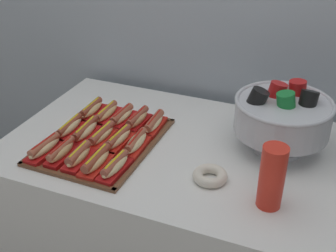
{
  "coord_description": "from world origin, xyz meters",
  "views": [
    {
      "loc": [
        0.53,
        -1.34,
        1.68
      ],
      "look_at": [
        -0.02,
        0.01,
        0.83
      ],
      "focal_mm": 46.44,
      "sensor_mm": 36.0,
      "label": 1
    }
  ],
  "objects_px": {
    "hot_dog_7": "(102,135)",
    "hot_dog_10": "(91,110)",
    "buffet_table": "(172,213)",
    "hot_dog_5": "(70,128)",
    "hot_dog_14": "(154,123)",
    "hot_dog_2": "(79,156)",
    "hot_dog_3": "(96,161)",
    "hot_dog_11": "(106,113)",
    "serving_tray": "(102,142)",
    "hot_dog_1": "(61,152)",
    "punch_bowl": "(283,115)",
    "hot_dog_0": "(45,148)",
    "donut": "(210,176)",
    "hot_dog_12": "(122,117)",
    "hot_dog_13": "(138,119)",
    "cup_stack": "(272,177)",
    "hot_dog_8": "(119,139)",
    "hot_dog_9": "(136,143)",
    "hot_dog_4": "(115,166)"
  },
  "relations": [
    {
      "from": "hot_dog_3",
      "to": "hot_dog_5",
      "type": "distance_m",
      "value": 0.28
    },
    {
      "from": "serving_tray",
      "to": "hot_dog_10",
      "type": "relative_size",
      "value": 3.08
    },
    {
      "from": "hot_dog_0",
      "to": "cup_stack",
      "type": "relative_size",
      "value": 0.82
    },
    {
      "from": "hot_dog_9",
      "to": "hot_dog_1",
      "type": "bearing_deg",
      "value": -144.46
    },
    {
      "from": "hot_dog_2",
      "to": "hot_dog_5",
      "type": "xyz_separation_m",
      "value": [
        -0.15,
        0.17,
        -0.0
      ]
    },
    {
      "from": "hot_dog_2",
      "to": "hot_dog_0",
      "type": "bearing_deg",
      "value": 179.28
    },
    {
      "from": "hot_dog_5",
      "to": "hot_dog_13",
      "type": "xyz_separation_m",
      "value": [
        0.23,
        0.16,
        0.0
      ]
    },
    {
      "from": "hot_dog_5",
      "to": "punch_bowl",
      "type": "xyz_separation_m",
      "value": [
        0.8,
        0.22,
        0.11
      ]
    },
    {
      "from": "hot_dog_7",
      "to": "hot_dog_9",
      "type": "xyz_separation_m",
      "value": [
        0.15,
        -0.0,
        0.0
      ]
    },
    {
      "from": "hot_dog_2",
      "to": "hot_dog_14",
      "type": "height_order",
      "value": "hot_dog_2"
    },
    {
      "from": "hot_dog_5",
      "to": "hot_dog_0",
      "type": "bearing_deg",
      "value": -90.72
    },
    {
      "from": "hot_dog_7",
      "to": "hot_dog_10",
      "type": "height_order",
      "value": "hot_dog_10"
    },
    {
      "from": "serving_tray",
      "to": "hot_dog_1",
      "type": "distance_m",
      "value": 0.18
    },
    {
      "from": "buffet_table",
      "to": "donut",
      "type": "distance_m",
      "value": 0.46
    },
    {
      "from": "hot_dog_3",
      "to": "hot_dog_13",
      "type": "height_order",
      "value": "same"
    },
    {
      "from": "hot_dog_5",
      "to": "hot_dog_14",
      "type": "distance_m",
      "value": 0.34
    },
    {
      "from": "hot_dog_1",
      "to": "hot_dog_9",
      "type": "xyz_separation_m",
      "value": [
        0.23,
        0.16,
        -0.0
      ]
    },
    {
      "from": "punch_bowl",
      "to": "buffet_table",
      "type": "bearing_deg",
      "value": -161.56
    },
    {
      "from": "hot_dog_4",
      "to": "hot_dog_12",
      "type": "xyz_separation_m",
      "value": [
        -0.15,
        0.33,
        -0.0
      ]
    },
    {
      "from": "hot_dog_1",
      "to": "punch_bowl",
      "type": "distance_m",
      "value": 0.83
    },
    {
      "from": "hot_dog_7",
      "to": "cup_stack",
      "type": "bearing_deg",
      "value": -10.35
    },
    {
      "from": "hot_dog_10",
      "to": "hot_dog_11",
      "type": "distance_m",
      "value": 0.08
    },
    {
      "from": "hot_dog_12",
      "to": "hot_dog_14",
      "type": "relative_size",
      "value": 1.01
    },
    {
      "from": "hot_dog_7",
      "to": "hot_dog_10",
      "type": "xyz_separation_m",
      "value": [
        -0.15,
        0.17,
        0.0
      ]
    },
    {
      "from": "hot_dog_2",
      "to": "hot_dog_8",
      "type": "bearing_deg",
      "value": 64.84
    },
    {
      "from": "serving_tray",
      "to": "cup_stack",
      "type": "height_order",
      "value": "cup_stack"
    },
    {
      "from": "buffet_table",
      "to": "hot_dog_8",
      "type": "relative_size",
      "value": 7.35
    },
    {
      "from": "hot_dog_2",
      "to": "hot_dog_8",
      "type": "distance_m",
      "value": 0.18
    },
    {
      "from": "cup_stack",
      "to": "donut",
      "type": "xyz_separation_m",
      "value": [
        -0.21,
        0.05,
        -0.09
      ]
    },
    {
      "from": "buffet_table",
      "to": "hot_dog_5",
      "type": "distance_m",
      "value": 0.58
    },
    {
      "from": "hot_dog_12",
      "to": "hot_dog_13",
      "type": "distance_m",
      "value": 0.08
    },
    {
      "from": "serving_tray",
      "to": "hot_dog_1",
      "type": "xyz_separation_m",
      "value": [
        -0.08,
        -0.16,
        0.03
      ]
    },
    {
      "from": "buffet_table",
      "to": "hot_dog_12",
      "type": "xyz_separation_m",
      "value": [
        -0.26,
        0.07,
        0.39
      ]
    },
    {
      "from": "hot_dog_2",
      "to": "hot_dog_3",
      "type": "relative_size",
      "value": 0.9
    },
    {
      "from": "serving_tray",
      "to": "donut",
      "type": "relative_size",
      "value": 4.34
    },
    {
      "from": "hot_dog_5",
      "to": "punch_bowl",
      "type": "bearing_deg",
      "value": 15.44
    },
    {
      "from": "hot_dog_1",
      "to": "hot_dog_8",
      "type": "distance_m",
      "value": 0.22
    },
    {
      "from": "hot_dog_3",
      "to": "hot_dog_1",
      "type": "bearing_deg",
      "value": 179.28
    },
    {
      "from": "hot_dog_14",
      "to": "cup_stack",
      "type": "xyz_separation_m",
      "value": [
        0.53,
        -0.29,
        0.08
      ]
    },
    {
      "from": "hot_dog_0",
      "to": "hot_dog_1",
      "type": "bearing_deg",
      "value": -0.72
    },
    {
      "from": "buffet_table",
      "to": "hot_dog_7",
      "type": "height_order",
      "value": "hot_dog_7"
    },
    {
      "from": "hot_dog_11",
      "to": "serving_tray",
      "type": "bearing_deg",
      "value": -66.27
    },
    {
      "from": "hot_dog_14",
      "to": "hot_dog_5",
      "type": "bearing_deg",
      "value": -151.91
    },
    {
      "from": "hot_dog_8",
      "to": "hot_dog_10",
      "type": "bearing_deg",
      "value": 143.03
    },
    {
      "from": "hot_dog_7",
      "to": "hot_dog_2",
      "type": "bearing_deg",
      "value": -90.72
    },
    {
      "from": "punch_bowl",
      "to": "hot_dog_3",
      "type": "bearing_deg",
      "value": -146.07
    },
    {
      "from": "hot_dog_3",
      "to": "cup_stack",
      "type": "relative_size",
      "value": 0.79
    },
    {
      "from": "hot_dog_0",
      "to": "hot_dog_7",
      "type": "relative_size",
      "value": 1.04
    },
    {
      "from": "serving_tray",
      "to": "hot_dog_1",
      "type": "bearing_deg",
      "value": -115.16
    },
    {
      "from": "buffet_table",
      "to": "cup_stack",
      "type": "relative_size",
      "value": 5.97
    }
  ]
}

